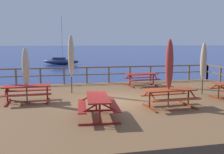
% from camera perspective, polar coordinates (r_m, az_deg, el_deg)
% --- Properties ---
extents(ground_plane, '(600.00, 600.00, 0.00)m').
position_cam_1_polar(ground_plane, '(11.90, 0.84, -9.07)').
color(ground_plane, navy).
extents(wooden_deck, '(16.51, 10.95, 0.78)m').
position_cam_1_polar(wooden_deck, '(11.79, 0.84, -7.24)').
color(wooden_deck, brown).
rests_on(wooden_deck, ground).
extents(railing_waterside_far, '(16.31, 0.10, 1.09)m').
position_cam_1_polar(railing_waterside_far, '(16.74, -3.23, 1.13)').
color(railing_waterside_far, brown).
rests_on(railing_waterside_far, wooden_deck).
extents(picnic_table_front_right, '(1.56, 2.15, 0.78)m').
position_cam_1_polar(picnic_table_front_right, '(9.02, -3.24, -5.70)').
color(picnic_table_front_right, maroon).
rests_on(picnic_table_front_right, wooden_deck).
extents(picnic_table_mid_centre, '(2.20, 1.50, 0.78)m').
position_cam_1_polar(picnic_table_mid_centre, '(10.70, 12.88, -3.74)').
color(picnic_table_mid_centre, '#993819').
rests_on(picnic_table_mid_centre, wooden_deck).
extents(picnic_table_mid_left, '(2.12, 1.46, 0.78)m').
position_cam_1_polar(picnic_table_mid_left, '(11.92, -18.60, -2.79)').
color(picnic_table_mid_left, maroon).
rests_on(picnic_table_mid_left, wooden_deck).
extents(picnic_table_back_right, '(2.05, 1.55, 0.78)m').
position_cam_1_polar(picnic_table_back_right, '(15.77, 6.75, 0.04)').
color(picnic_table_back_right, maroon).
rests_on(picnic_table_back_right, wooden_deck).
extents(patio_umbrella_short_mid, '(0.32, 0.32, 2.82)m').
position_cam_1_polar(patio_umbrella_short_mid, '(10.50, 12.86, 2.82)').
color(patio_umbrella_short_mid, '#4C3828').
rests_on(patio_umbrella_short_mid, wooden_deck).
extents(patio_umbrella_tall_front, '(0.32, 0.32, 2.48)m').
position_cam_1_polar(patio_umbrella_tall_front, '(11.77, -18.97, 2.05)').
color(patio_umbrella_tall_front, '#4C3828').
rests_on(patio_umbrella_tall_front, wooden_deck).
extents(patio_umbrella_tall_back_left, '(0.32, 0.32, 2.75)m').
position_cam_1_polar(patio_umbrella_tall_back_left, '(15.57, 12.74, 4.20)').
color(patio_umbrella_tall_back_left, '#4C3828').
rests_on(patio_umbrella_tall_back_left, wooden_deck).
extents(patio_umbrella_tall_mid_right, '(0.32, 0.32, 3.09)m').
position_cam_1_polar(patio_umbrella_tall_mid_right, '(13.41, -9.26, 4.69)').
color(patio_umbrella_tall_mid_right, '#4C3828').
rests_on(patio_umbrella_tall_mid_right, wooden_deck).
extents(patio_umbrella_tall_mid_left, '(0.32, 0.32, 2.68)m').
position_cam_1_polar(patio_umbrella_tall_mid_left, '(13.72, 20.00, 3.29)').
color(patio_umbrella_tall_mid_left, '#4C3828').
rests_on(patio_umbrella_tall_mid_left, wooden_deck).
extents(sailboat_distant, '(6.18, 3.88, 7.72)m').
position_cam_1_polar(sailboat_distant, '(41.40, -11.55, 3.53)').
color(sailboat_distant, navy).
rests_on(sailboat_distant, ground).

